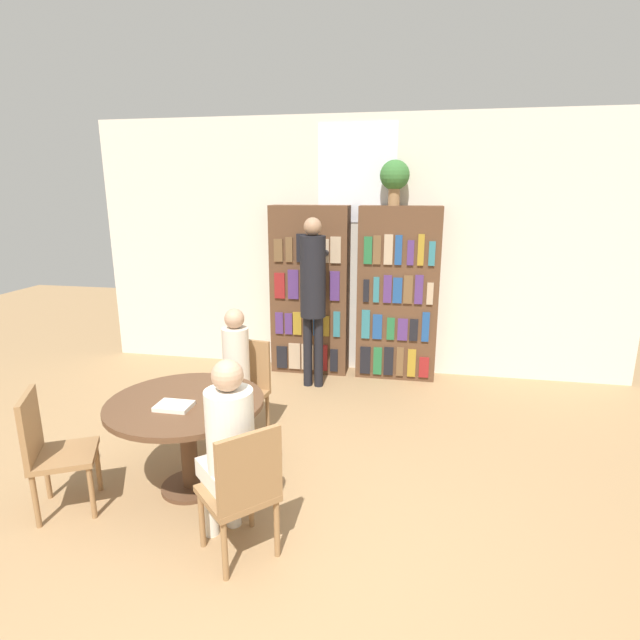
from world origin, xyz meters
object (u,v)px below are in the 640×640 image
at_px(flower_vase, 395,177).
at_px(reading_table, 186,417).
at_px(bookshelf_left, 310,291).
at_px(seated_reader_left, 234,373).
at_px(chair_near_camera, 50,447).
at_px(seated_reader_right, 228,442).
at_px(chair_far_side, 243,488).
at_px(bookshelf_right, 398,294).
at_px(chair_left_side, 245,385).
at_px(librarian_standing, 313,286).

relative_size(flower_vase, reading_table, 0.44).
relative_size(bookshelf_left, reading_table, 1.78).
relative_size(reading_table, seated_reader_left, 0.92).
relative_size(chair_near_camera, seated_reader_right, 0.71).
bearing_deg(chair_near_camera, flower_vase, 118.09).
distance_m(reading_table, chair_far_side, 0.90).
bearing_deg(bookshelf_right, chair_near_camera, -125.34).
bearing_deg(reading_table, flower_vase, 63.94).
bearing_deg(bookshelf_right, chair_far_side, -102.77).
distance_m(bookshelf_left, chair_left_side, 1.86).
bearing_deg(flower_vase, chair_near_camera, -124.25).
height_order(bookshelf_right, chair_near_camera, bookshelf_right).
relative_size(bookshelf_left, bookshelf_right, 1.00).
height_order(chair_left_side, seated_reader_left, seated_reader_left).
height_order(bookshelf_left, bookshelf_right, same).
bearing_deg(bookshelf_left, flower_vase, 0.29).
distance_m(reading_table, chair_near_camera, 0.90).
relative_size(bookshelf_left, chair_left_side, 2.29).
height_order(bookshelf_right, chair_left_side, bookshelf_right).
bearing_deg(chair_left_side, bookshelf_left, -88.76).
height_order(bookshelf_right, chair_far_side, bookshelf_right).
xyz_separation_m(bookshelf_left, seated_reader_right, (0.17, -3.17, -0.29)).
height_order(chair_near_camera, chair_left_side, same).
height_order(chair_left_side, chair_far_side, same).
distance_m(bookshelf_left, seated_reader_right, 3.19).
xyz_separation_m(bookshelf_right, chair_near_camera, (-2.19, -3.08, -0.51)).
xyz_separation_m(chair_left_side, librarian_standing, (0.36, 1.27, 0.67)).
relative_size(seated_reader_right, librarian_standing, 0.65).
relative_size(bookshelf_right, flower_vase, 4.08).
distance_m(seated_reader_left, librarian_standing, 1.59).
relative_size(chair_near_camera, chair_far_side, 1.00).
bearing_deg(flower_vase, chair_left_side, -123.44).
distance_m(chair_left_side, chair_far_side, 1.60).
bearing_deg(librarian_standing, bookshelf_left, 105.64).
bearing_deg(bookshelf_right, reading_table, -117.54).
distance_m(reading_table, seated_reader_left, 0.72).
xyz_separation_m(seated_reader_right, librarian_standing, (-0.03, 2.67, 0.45)).
xyz_separation_m(bookshelf_left, reading_table, (-0.35, -2.66, -0.42)).
distance_m(bookshelf_left, chair_near_camera, 3.33).
bearing_deg(bookshelf_right, seated_reader_right, -105.38).
distance_m(flower_vase, librarian_standing, 1.50).
xyz_separation_m(bookshelf_right, librarian_standing, (-0.90, -0.50, 0.16)).
bearing_deg(chair_far_side, bookshelf_left, 49.40).
distance_m(chair_near_camera, chair_far_side, 1.45).
bearing_deg(bookshelf_right, flower_vase, 176.75).
height_order(chair_far_side, seated_reader_right, seated_reader_right).
distance_m(chair_left_side, librarian_standing, 1.48).
bearing_deg(seated_reader_left, flower_vase, -113.11).
bearing_deg(seated_reader_left, chair_near_camera, 59.60).
bearing_deg(bookshelf_right, bookshelf_left, -179.99).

